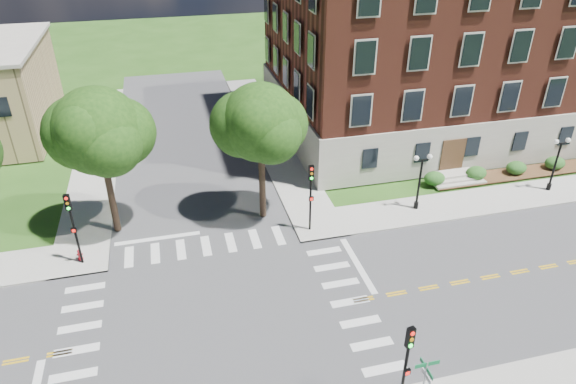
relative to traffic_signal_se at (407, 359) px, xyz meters
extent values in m
plane|color=#254C15|center=(-6.88, 7.05, -3.19)|extent=(160.00, 160.00, 0.00)
cube|color=#3D3D3F|center=(-6.88, 7.05, -3.18)|extent=(90.00, 12.00, 0.01)
cube|color=#3D3D3F|center=(-6.88, 7.05, -3.18)|extent=(12.00, 90.00, 0.01)
cube|color=#9E9B93|center=(16.12, 14.80, -3.13)|extent=(34.00, 3.50, 0.12)
cube|color=#9E9B93|center=(0.87, 30.05, -3.13)|extent=(3.50, 34.00, 0.12)
cube|color=#9E9B93|center=(-14.63, 30.05, -3.13)|extent=(3.50, 34.00, 0.12)
cube|color=silver|center=(1.92, 10.05, -3.19)|extent=(0.40, 5.50, 0.00)
cube|color=#A39C90|center=(17.12, 29.05, -0.97)|extent=(30.00, 20.00, 4.20)
cube|color=maroon|center=(17.12, 29.05, 7.03)|extent=(29.55, 19.70, 11.80)
cube|color=#472D19|center=(13.12, 19.01, -1.37)|extent=(2.00, 0.10, 2.80)
cylinder|color=black|center=(-12.43, 17.40, -0.83)|extent=(0.44, 0.44, 4.48)
sphere|color=#183C10|center=(-12.43, 17.40, 4.13)|extent=(5.43, 5.43, 5.43)
cylinder|color=black|center=(-2.60, 16.77, -0.85)|extent=(0.44, 0.44, 4.44)
sphere|color=#183C10|center=(-2.60, 16.77, 3.93)|extent=(5.11, 5.11, 5.11)
cylinder|color=black|center=(0.00, 0.02, -1.17)|extent=(0.14, 0.14, 3.80)
cube|color=black|center=(0.00, 0.02, 1.23)|extent=(0.36, 0.28, 1.00)
cylinder|color=red|center=(0.00, -0.11, 1.56)|extent=(0.19, 0.08, 0.18)
cylinder|color=orange|center=(0.00, -0.11, 1.23)|extent=(0.19, 0.08, 0.18)
cylinder|color=#19E533|center=(0.00, -0.11, 0.90)|extent=(0.19, 0.08, 0.18)
cube|color=black|center=(0.00, -0.16, -0.57)|extent=(0.32, 0.17, 0.30)
cylinder|color=black|center=(0.09, 14.31, -1.17)|extent=(0.14, 0.14, 3.80)
cube|color=black|center=(0.09, 14.31, 1.23)|extent=(0.32, 0.23, 1.00)
cylinder|color=red|center=(0.09, 14.18, 1.56)|extent=(0.18, 0.05, 0.18)
cylinder|color=orange|center=(0.09, 14.18, 1.23)|extent=(0.18, 0.05, 0.18)
cylinder|color=#19E533|center=(0.09, 14.18, 0.90)|extent=(0.18, 0.05, 0.18)
cube|color=black|center=(0.09, 14.13, -0.57)|extent=(0.30, 0.13, 0.30)
cylinder|color=black|center=(-14.41, 14.25, -1.17)|extent=(0.14, 0.14, 3.80)
cube|color=black|center=(-14.41, 14.25, 1.23)|extent=(0.35, 0.27, 1.00)
cylinder|color=red|center=(-14.41, 14.12, 1.56)|extent=(0.19, 0.08, 0.18)
cylinder|color=orange|center=(-14.41, 14.12, 1.23)|extent=(0.19, 0.08, 0.18)
cylinder|color=#19E533|center=(-14.41, 14.12, 0.90)|extent=(0.19, 0.08, 0.18)
cube|color=black|center=(-14.41, 14.07, -0.57)|extent=(0.32, 0.17, 0.30)
cylinder|color=black|center=(8.22, 15.03, -2.82)|extent=(0.32, 0.32, 0.50)
cylinder|color=black|center=(8.22, 15.03, -1.17)|extent=(0.16, 0.16, 3.80)
cube|color=black|center=(8.22, 15.03, 0.78)|extent=(1.00, 0.06, 0.06)
sphere|color=white|center=(7.72, 15.03, 0.98)|extent=(0.36, 0.36, 0.36)
sphere|color=white|center=(8.72, 15.03, 0.98)|extent=(0.36, 0.36, 0.36)
cylinder|color=black|center=(19.24, 15.03, -2.82)|extent=(0.32, 0.32, 0.50)
cylinder|color=black|center=(19.24, 15.03, -1.17)|extent=(0.16, 0.16, 3.80)
cube|color=black|center=(19.24, 15.03, 0.78)|extent=(1.00, 0.06, 0.06)
sphere|color=white|center=(18.74, 15.03, 0.98)|extent=(0.36, 0.36, 0.36)
sphere|color=white|center=(19.74, 15.03, 0.98)|extent=(0.36, 0.36, 0.36)
cube|color=#0E713B|center=(0.73, -0.38, -0.07)|extent=(1.10, 0.03, 0.20)
cube|color=#0E713B|center=(0.73, -0.38, -0.32)|extent=(0.03, 1.10, 0.20)
cube|color=silver|center=(0.78, -0.38, -0.77)|extent=(0.03, 0.75, 0.25)
cylinder|color=#B20D1A|center=(-14.54, 14.58, -3.02)|extent=(0.32, 0.32, 0.10)
cylinder|color=#B20D1A|center=(-14.54, 14.58, -2.77)|extent=(0.22, 0.22, 0.60)
sphere|color=#B20D1A|center=(-14.54, 14.58, -2.44)|extent=(0.24, 0.24, 0.24)
cylinder|color=#B20D1A|center=(-14.54, 14.58, -2.69)|extent=(0.35, 0.12, 0.12)
cylinder|color=#B20D1A|center=(-14.54, 14.58, -2.69)|extent=(0.12, 0.35, 0.12)
camera|label=1|loc=(-8.27, -13.02, 16.46)|focal=32.00mm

